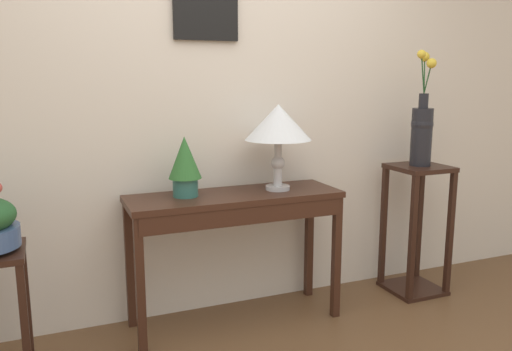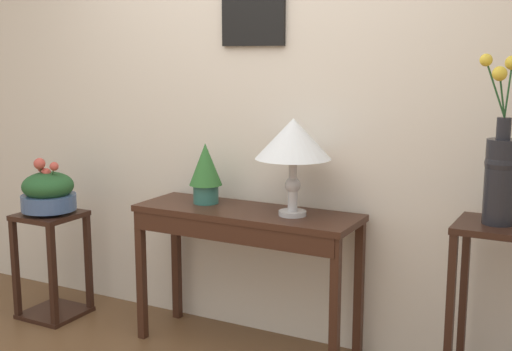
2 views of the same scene
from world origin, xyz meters
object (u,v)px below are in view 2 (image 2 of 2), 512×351
at_px(pedestal_stand_left, 52,265).
at_px(planter_bowl_wide_left, 48,192).
at_px(console_table, 244,231).
at_px(potted_plant_on_console, 206,170).
at_px(flower_vase_tall_right, 501,168).
at_px(table_lamp, 293,141).
at_px(pedestal_stand_right, 491,318).

height_order(pedestal_stand_left, planter_bowl_wide_left, planter_bowl_wide_left).
bearing_deg(console_table, potted_plant_on_console, 167.92).
bearing_deg(flower_vase_tall_right, planter_bowl_wide_left, -177.33).
bearing_deg(planter_bowl_wide_left, table_lamp, 5.83).
bearing_deg(pedestal_stand_left, console_table, 5.99).
xyz_separation_m(console_table, flower_vase_tall_right, (1.30, -0.02, 0.45)).
height_order(console_table, planter_bowl_wide_left, planter_bowl_wide_left).
distance_m(table_lamp, planter_bowl_wide_left, 1.63).
relative_size(potted_plant_on_console, pedestal_stand_right, 0.39).
bearing_deg(pedestal_stand_right, planter_bowl_wide_left, -177.29).
height_order(console_table, flower_vase_tall_right, flower_vase_tall_right).
height_order(table_lamp, planter_bowl_wide_left, table_lamp).
bearing_deg(potted_plant_on_console, pedestal_stand_right, -2.69).
bearing_deg(table_lamp, pedestal_stand_right, -2.12).
bearing_deg(console_table, flower_vase_tall_right, -0.70).
bearing_deg(table_lamp, planter_bowl_wide_left, -174.17).
height_order(potted_plant_on_console, planter_bowl_wide_left, potted_plant_on_console).
xyz_separation_m(table_lamp, planter_bowl_wide_left, (-1.57, -0.16, -0.39)).
xyz_separation_m(potted_plant_on_console, flower_vase_tall_right, (1.58, -0.08, 0.15)).
xyz_separation_m(pedestal_stand_right, flower_vase_tall_right, (-0.00, -0.00, 0.69)).
distance_m(table_lamp, potted_plant_on_console, 0.59).
bearing_deg(pedestal_stand_right, table_lamp, 177.88).
height_order(console_table, table_lamp, table_lamp).
xyz_separation_m(table_lamp, flower_vase_tall_right, (1.02, -0.04, -0.05)).
height_order(pedestal_stand_left, pedestal_stand_right, pedestal_stand_right).
distance_m(potted_plant_on_console, pedestal_stand_left, 1.22).
relative_size(potted_plant_on_console, planter_bowl_wide_left, 0.99).
height_order(potted_plant_on_console, pedestal_stand_left, potted_plant_on_console).
relative_size(console_table, planter_bowl_wide_left, 3.59).
bearing_deg(pedestal_stand_right, pedestal_stand_left, -177.31).
bearing_deg(pedestal_stand_left, planter_bowl_wide_left, -74.67).
relative_size(table_lamp, pedestal_stand_left, 0.77).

